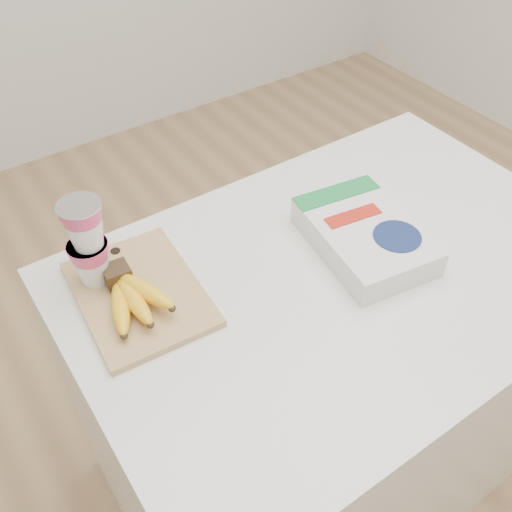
# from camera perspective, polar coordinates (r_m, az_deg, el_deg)

# --- Properties ---
(table) EXTENTS (1.08, 0.72, 0.81)m
(table) POSITION_cam_1_polar(r_m,az_deg,el_deg) (1.46, 7.10, -12.42)
(table) COLOR white
(table) RESTS_ON ground
(cutting_board) EXTENTS (0.24, 0.31, 0.01)m
(cutting_board) POSITION_cam_1_polar(r_m,az_deg,el_deg) (1.10, -11.59, -3.69)
(cutting_board) COLOR tan
(cutting_board) RESTS_ON table
(bananas) EXTENTS (0.13, 0.17, 0.06)m
(bananas) POSITION_cam_1_polar(r_m,az_deg,el_deg) (1.06, -12.39, -3.90)
(bananas) COLOR #382816
(bananas) RESTS_ON cutting_board
(yogurt_stack) EXTENTS (0.08, 0.08, 0.18)m
(yogurt_stack) POSITION_cam_1_polar(r_m,az_deg,el_deg) (1.07, -16.54, 1.41)
(yogurt_stack) COLOR white
(yogurt_stack) RESTS_ON cutting_board
(cereal_box) EXTENTS (0.23, 0.30, 0.06)m
(cereal_box) POSITION_cam_1_polar(r_m,az_deg,el_deg) (1.18, 10.79, 2.00)
(cereal_box) COLOR white
(cereal_box) RESTS_ON table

